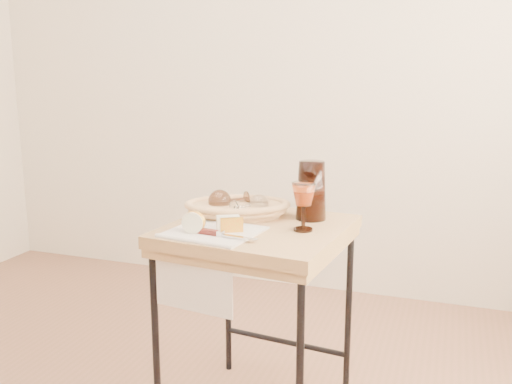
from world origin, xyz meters
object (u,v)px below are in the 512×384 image
at_px(goblet_lying_b, 249,206).
at_px(table_knife, 223,234).
at_px(goblet_lying_a, 231,200).
at_px(tea_towel, 214,232).
at_px(pitcher, 311,190).
at_px(wine_goblet, 303,206).
at_px(side_table, 258,324).
at_px(bread_basket, 238,209).
at_px(apple_half, 194,221).

height_order(goblet_lying_b, table_knife, goblet_lying_b).
bearing_deg(goblet_lying_a, table_knife, 64.56).
distance_m(tea_towel, pitcher, 0.39).
relative_size(pitcher, wine_goblet, 1.51).
bearing_deg(tea_towel, goblet_lying_a, 106.17).
bearing_deg(table_knife, goblet_lying_b, 99.39).
height_order(goblet_lying_a, table_knife, goblet_lying_a).
bearing_deg(side_table, bread_basket, 140.32).
relative_size(goblet_lying_a, table_knife, 0.62).
bearing_deg(tea_towel, goblet_lying_b, 85.57).
relative_size(bread_basket, wine_goblet, 2.06).
relative_size(goblet_lying_b, apple_half, 1.51).
xyz_separation_m(pitcher, wine_goblet, (0.01, -0.16, -0.02)).
relative_size(side_table, tea_towel, 2.61).
bearing_deg(goblet_lying_b, side_table, -102.22).
relative_size(tea_towel, table_knife, 1.27).
distance_m(side_table, goblet_lying_b, 0.42).
height_order(bread_basket, pitcher, pitcher).
relative_size(side_table, table_knife, 3.33).
xyz_separation_m(goblet_lying_a, pitcher, (0.29, 0.03, 0.05)).
distance_m(bread_basket, wine_goblet, 0.30).
relative_size(pitcher, table_knife, 1.13).
relative_size(tea_towel, pitcher, 1.13).
bearing_deg(goblet_lying_b, table_knife, -140.71).
height_order(goblet_lying_b, wine_goblet, wine_goblet).
height_order(goblet_lying_a, wine_goblet, wine_goblet).
height_order(bread_basket, apple_half, apple_half).
bearing_deg(side_table, tea_towel, -127.83).
height_order(wine_goblet, table_knife, wine_goblet).
distance_m(side_table, tea_towel, 0.41).
xyz_separation_m(side_table, apple_half, (-0.16, -0.17, 0.41)).
distance_m(side_table, pitcher, 0.51).
relative_size(goblet_lying_a, goblet_lying_b, 1.19).
height_order(tea_towel, bread_basket, bread_basket).
relative_size(apple_half, table_knife, 0.35).
bearing_deg(table_knife, goblet_lying_a, 114.44).
bearing_deg(side_table, goblet_lying_a, 142.80).
xyz_separation_m(bread_basket, goblet_lying_b, (0.05, -0.02, 0.02)).
bearing_deg(apple_half, wine_goblet, 16.80).
bearing_deg(tea_towel, table_knife, -37.23).
distance_m(goblet_lying_a, wine_goblet, 0.33).
height_order(side_table, tea_towel, tea_towel).
xyz_separation_m(tea_towel, goblet_lying_a, (-0.04, 0.24, 0.05)).
bearing_deg(side_table, pitcher, 43.19).
xyz_separation_m(tea_towel, table_knife, (0.05, -0.05, 0.01)).
bearing_deg(wine_goblet, bread_basket, 158.65).
relative_size(side_table, goblet_lying_a, 5.33).
xyz_separation_m(side_table, table_knife, (-0.05, -0.19, 0.38)).
xyz_separation_m(goblet_lying_b, wine_goblet, (0.22, -0.09, 0.03)).
height_order(wine_goblet, apple_half, wine_goblet).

